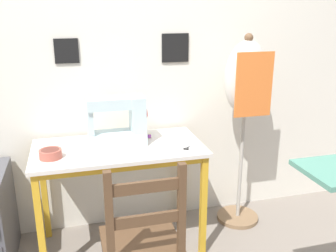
{
  "coord_description": "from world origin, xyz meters",
  "views": [
    {
      "loc": [
        -0.28,
        -1.99,
        1.6
      ],
      "look_at": [
        0.33,
        0.25,
        0.86
      ],
      "focal_mm": 40.0,
      "sensor_mm": 36.0,
      "label": 1
    }
  ],
  "objects_px": {
    "dress_form": "(246,90)",
    "scissors": "(188,147)",
    "fabric_bowl": "(50,154)",
    "wooden_chair": "(142,245)",
    "sewing_machine": "(120,122)",
    "thread_spool_near_machine": "(149,136)"
  },
  "relations": [
    {
      "from": "dress_form",
      "to": "scissors",
      "type": "bearing_deg",
      "value": -154.4
    },
    {
      "from": "fabric_bowl",
      "to": "wooden_chair",
      "type": "distance_m",
      "value": 0.79
    },
    {
      "from": "wooden_chair",
      "to": "scissors",
      "type": "bearing_deg",
      "value": 51.26
    },
    {
      "from": "wooden_chair",
      "to": "sewing_machine",
      "type": "bearing_deg",
      "value": 89.68
    },
    {
      "from": "sewing_machine",
      "to": "thread_spool_near_machine",
      "type": "relative_size",
      "value": 11.33
    },
    {
      "from": "thread_spool_near_machine",
      "to": "scissors",
      "type": "bearing_deg",
      "value": -51.18
    },
    {
      "from": "scissors",
      "to": "thread_spool_near_machine",
      "type": "relative_size",
      "value": 3.37
    },
    {
      "from": "wooden_chair",
      "to": "thread_spool_near_machine",
      "type": "bearing_deg",
      "value": 74.75
    },
    {
      "from": "thread_spool_near_machine",
      "to": "wooden_chair",
      "type": "distance_m",
      "value": 0.85
    },
    {
      "from": "wooden_chair",
      "to": "dress_form",
      "type": "xyz_separation_m",
      "value": [
        0.91,
        0.75,
        0.61
      ]
    },
    {
      "from": "thread_spool_near_machine",
      "to": "dress_form",
      "type": "distance_m",
      "value": 0.76
    },
    {
      "from": "thread_spool_near_machine",
      "to": "sewing_machine",
      "type": "bearing_deg",
      "value": -162.78
    },
    {
      "from": "sewing_machine",
      "to": "fabric_bowl",
      "type": "relative_size",
      "value": 2.88
    },
    {
      "from": "fabric_bowl",
      "to": "dress_form",
      "type": "bearing_deg",
      "value": 8.05
    },
    {
      "from": "wooden_chair",
      "to": "dress_form",
      "type": "bearing_deg",
      "value": 39.46
    },
    {
      "from": "fabric_bowl",
      "to": "dress_form",
      "type": "distance_m",
      "value": 1.39
    },
    {
      "from": "fabric_bowl",
      "to": "dress_form",
      "type": "xyz_separation_m",
      "value": [
        1.35,
        0.19,
        0.27
      ]
    },
    {
      "from": "sewing_machine",
      "to": "scissors",
      "type": "xyz_separation_m",
      "value": [
        0.4,
        -0.19,
        -0.15
      ]
    },
    {
      "from": "scissors",
      "to": "thread_spool_near_machine",
      "type": "bearing_deg",
      "value": 128.82
    },
    {
      "from": "fabric_bowl",
      "to": "scissors",
      "type": "relative_size",
      "value": 1.17
    },
    {
      "from": "fabric_bowl",
      "to": "scissors",
      "type": "xyz_separation_m",
      "value": [
        0.85,
        -0.05,
        -0.03
      ]
    },
    {
      "from": "fabric_bowl",
      "to": "wooden_chair",
      "type": "relative_size",
      "value": 0.14
    }
  ]
}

